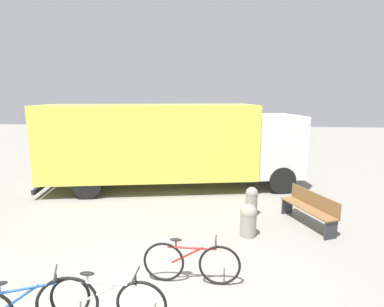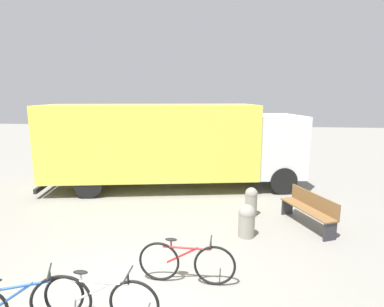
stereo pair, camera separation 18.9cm
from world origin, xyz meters
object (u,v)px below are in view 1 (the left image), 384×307
park_bench (310,207)px  bicycle_near (25,307)px  bicycle_middle (107,301)px  bollard_near_bench (248,219)px  bicycle_far (191,262)px  delivery_truck (170,142)px  bollard_far_bench (252,200)px

park_bench → bicycle_near: park_bench is taller
bicycle_near → bicycle_middle: (1.11, 0.23, 0.00)m
bicycle_middle → bollard_near_bench: bicycle_middle is taller
bicycle_near → bicycle_far: bearing=6.8°
bollard_near_bench → bicycle_far: bearing=-120.9°
delivery_truck → bollard_far_bench: 3.87m
park_bench → bollard_near_bench: (-1.64, -0.79, -0.06)m
park_bench → bicycle_middle: bearing=111.2°
bicycle_middle → park_bench: bearing=44.5°
bicycle_far → park_bench: bearing=45.5°
bicycle_middle → delivery_truck: bearing=91.5°
bicycle_near → bicycle_far: same height
delivery_truck → bicycle_near: delivery_truck is taller
park_bench → bicycle_near: size_ratio=1.11×
park_bench → bicycle_near: 6.51m
park_bench → bicycle_middle: park_bench is taller
bollard_far_bench → park_bench: bearing=-20.0°
park_bench → bollard_far_bench: bearing=46.4°
bicycle_far → bollard_near_bench: bicycle_far is taller
bicycle_far → bicycle_middle: bearing=-133.4°
delivery_truck → bollard_near_bench: bearing=-66.8°
bollard_near_bench → bollard_far_bench: (0.21, 1.31, 0.02)m
delivery_truck → bicycle_far: delivery_truck is taller
bollard_far_bench → bicycle_near: bearing=-127.8°
bicycle_near → bicycle_far: (2.22, 1.36, 0.00)m
park_bench → bicycle_far: 3.95m
bicycle_near → bollard_far_bench: bearing=27.5°
delivery_truck → bollard_near_bench: 4.71m
delivery_truck → bicycle_middle: (0.20, -6.89, -1.29)m
park_bench → bollard_far_bench: park_bench is taller
bollard_far_bench → bicycle_far: bearing=-112.9°
bicycle_far → bollard_near_bench: 2.30m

